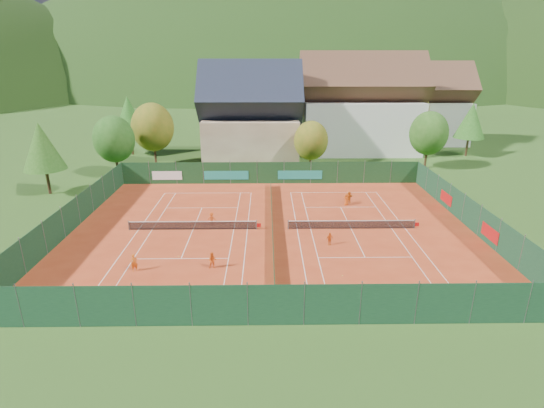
{
  "coord_description": "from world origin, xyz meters",
  "views": [
    {
      "loc": [
        -0.58,
        -39.46,
        16.76
      ],
      "look_at": [
        0.0,
        2.0,
        2.0
      ],
      "focal_mm": 28.0,
      "sensor_mm": 36.0,
      "label": 1
    }
  ],
  "objects": [
    {
      "name": "loose_ball_0",
      "position": [
        -8.29,
        -6.01,
        0.03
      ],
      "size": [
        0.07,
        0.07,
        0.07
      ],
      "primitive_type": "sphere",
      "color": "#CCD833",
      "rests_on": "ground"
    },
    {
      "name": "tree_west_back",
      "position": [
        -24.0,
        34.0,
        6.74
      ],
      "size": [
        5.6,
        5.6,
        10.0
      ],
      "color": "#4A341A",
      "rests_on": "ground"
    },
    {
      "name": "player_right_near",
      "position": [
        5.24,
        -3.8,
        0.63
      ],
      "size": [
        0.79,
        0.59,
        1.25
      ],
      "primitive_type": "imported",
      "rotation": [
        0.0,
        0.0,
        0.44
      ],
      "color": "#D55412",
      "rests_on": "ground"
    },
    {
      "name": "tree_east_back",
      "position": [
        26.0,
        40.0,
        6.74
      ],
      "size": [
        7.15,
        7.15,
        10.86
      ],
      "color": "#4E341B",
      "rests_on": "ground"
    },
    {
      "name": "court_markings_left",
      "position": [
        -8.0,
        0.0,
        0.01
      ],
      "size": [
        11.03,
        23.83,
        0.0
      ],
      "color": "white",
      "rests_on": "ground"
    },
    {
      "name": "fence_east",
      "position": [
        20.0,
        0.05,
        1.48
      ],
      "size": [
        0.09,
        32.0,
        3.0
      ],
      "color": "#153A22",
      "rests_on": "ground"
    },
    {
      "name": "fence_north",
      "position": [
        -0.46,
        15.99,
        1.47
      ],
      "size": [
        40.0,
        0.1,
        3.0
      ],
      "color": "#14391B",
      "rests_on": "ground"
    },
    {
      "name": "court_divider",
      "position": [
        0.0,
        0.0,
        0.5
      ],
      "size": [
        0.03,
        28.8,
        1.0
      ],
      "color": "#12331A",
      "rests_on": "ground"
    },
    {
      "name": "court_markings_right",
      "position": [
        8.0,
        0.0,
        0.01
      ],
      "size": [
        11.03,
        23.83,
        0.0
      ],
      "color": "white",
      "rests_on": "ground"
    },
    {
      "name": "hotel_block_b",
      "position": [
        30.0,
        44.0,
        6.62
      ],
      "size": [
        17.28,
        10.0,
        15.5
      ],
      "color": "silver",
      "rests_on": "ground"
    },
    {
      "name": "tree_west_side",
      "position": [
        -28.0,
        12.0,
        6.06
      ],
      "size": [
        5.04,
        5.04,
        9.0
      ],
      "color": "#492A1A",
      "rests_on": "ground"
    },
    {
      "name": "hotel_block_a",
      "position": [
        16.0,
        36.0,
        7.38
      ],
      "size": [
        21.6,
        11.0,
        17.25
      ],
      "color": "silver",
      "rests_on": "ground"
    },
    {
      "name": "mountain_backdrop",
      "position": [
        28.54,
        233.48,
        -39.64
      ],
      "size": [
        820.0,
        530.0,
        242.0
      ],
      "color": "black",
      "rests_on": "ground"
    },
    {
      "name": "tree_east_mid",
      "position": [
        34.0,
        32.0,
        6.06
      ],
      "size": [
        5.04,
        5.04,
        9.0
      ],
      "color": "#4A311A",
      "rests_on": "ground"
    },
    {
      "name": "loose_ball_2",
      "position": [
        4.28,
        1.39,
        0.03
      ],
      "size": [
        0.07,
        0.07,
        0.07
      ],
      "primitive_type": "sphere",
      "color": "#CCD833",
      "rests_on": "ground"
    },
    {
      "name": "tennis_net_right",
      "position": [
        8.15,
        0.0,
        0.51
      ],
      "size": [
        13.3,
        0.1,
        1.02
      ],
      "color": "#59595B",
      "rests_on": "ground"
    },
    {
      "name": "player_left_near",
      "position": [
        -11.34,
        -8.53,
        0.75
      ],
      "size": [
        0.64,
        0.55,
        1.5
      ],
      "primitive_type": "imported",
      "rotation": [
        0.0,
        0.0,
        0.43
      ],
      "color": "#D65A13",
      "rests_on": "ground"
    },
    {
      "name": "fence_west",
      "position": [
        -20.0,
        0.0,
        1.5
      ],
      "size": [
        0.04,
        32.0,
        3.0
      ],
      "color": "#143920",
      "rests_on": "ground"
    },
    {
      "name": "player_left_mid",
      "position": [
        -5.03,
        -8.17,
        0.72
      ],
      "size": [
        0.75,
        0.61,
        1.44
      ],
      "primitive_type": "imported",
      "rotation": [
        0.0,
        0.0,
        0.1
      ],
      "color": "#DA5213",
      "rests_on": "ground"
    },
    {
      "name": "player_right_far_b",
      "position": [
        9.18,
        7.81,
        0.73
      ],
      "size": [
        1.38,
        1.06,
        1.45
      ],
      "primitive_type": "imported",
      "rotation": [
        0.0,
        0.0,
        3.68
      ],
      "color": "#CD5D12",
      "rests_on": "ground"
    },
    {
      "name": "tree_west_mid",
      "position": [
        -18.0,
        26.0,
        6.07
      ],
      "size": [
        6.44,
        6.44,
        9.78
      ],
      "color": "#4D2E1B",
      "rests_on": "ground"
    },
    {
      "name": "chalet",
      "position": [
        -3.0,
        30.0,
        6.62
      ],
      "size": [
        16.2,
        12.0,
        16.0
      ],
      "color": "beige",
      "rests_on": "ground"
    },
    {
      "name": "player_right_far_a",
      "position": [
        8.75,
        7.08,
        0.7
      ],
      "size": [
        0.81,
        0.75,
        1.4
      ],
      "primitive_type": "imported",
      "rotation": [
        0.0,
        0.0,
        3.74
      ],
      "color": "#CC4D12",
      "rests_on": "ground"
    },
    {
      "name": "tree_center",
      "position": [
        6.0,
        22.0,
        4.72
      ],
      "size": [
        5.01,
        5.01,
        7.6
      ],
      "color": "#49331A",
      "rests_on": "ground"
    },
    {
      "name": "clay_pad",
      "position": [
        0.0,
        0.0,
        0.01
      ],
      "size": [
        40.0,
        32.0,
        0.01
      ],
      "primitive_type": "cube",
      "color": "#AE3819",
      "rests_on": "ground"
    },
    {
      "name": "tennis_net_left",
      "position": [
        -7.85,
        0.0,
        0.51
      ],
      "size": [
        13.3,
        0.1,
        1.02
      ],
      "color": "#59595B",
      "rests_on": "ground"
    },
    {
      "name": "tree_west_front",
      "position": [
        -22.0,
        20.0,
        5.39
      ],
      "size": [
        5.72,
        5.72,
        8.69
      ],
      "color": "#4C301B",
      "rests_on": "ground"
    },
    {
      "name": "fence_south",
      "position": [
        0.0,
        -16.0,
        1.5
      ],
      "size": [
        40.0,
        0.04,
        3.0
      ],
      "color": "#153A22",
      "rests_on": "ground"
    },
    {
      "name": "loose_ball_1",
      "position": [
        5.47,
        -9.58,
        0.03
      ],
      "size": [
        0.07,
        0.07,
        0.07
      ],
      "primitive_type": "sphere",
      "color": "#CCD833",
      "rests_on": "ground"
    },
    {
      "name": "ball_hopper",
      "position": [
        10.11,
        -12.41,
        0.56
      ],
      "size": [
        0.34,
        0.34,
        0.8
      ],
      "color": "slate",
      "rests_on": "ground"
    },
    {
      "name": "tree_east_front",
      "position": [
        24.0,
        24.0,
        5.39
      ],
      "size": [
        5.72,
        5.72,
        8.69
      ],
      "color": "#492E1A",
      "rests_on": "ground"
    },
    {
      "name": "ground",
      "position": [
        0.0,
        0.0,
        -0.02
      ],
      "size": [
        600.0,
        600.0,
        0.0
      ],
      "primitive_type": "plane",
      "color": "#264A17",
      "rests_on": "ground"
    },
    {
      "name": "player_left_far",
      "position": [
        -6.25,
        1.35,
        0.67
      ],
      "size": [
        0.9,
        0.57,
        1.33
      ],
      "primitive_type": "imported",
      "rotation": [
        0.0,
        0.0,
        3.05
      ],
      "color": "#D74713",
      "rests_on": "ground"
    }
  ]
}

